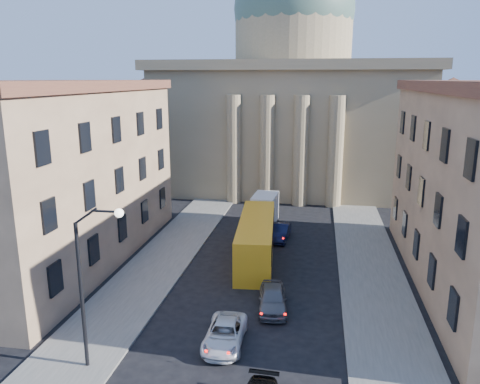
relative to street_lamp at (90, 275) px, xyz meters
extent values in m
cube|color=#595751|center=(-1.53, 10.00, -5.21)|extent=(5.00, 60.00, 0.15)
cube|color=#595751|center=(15.47, 10.00, -5.21)|extent=(5.00, 60.00, 0.15)
cube|color=#8C7A56|center=(6.97, 48.00, 2.71)|extent=(34.00, 26.00, 16.00)
cube|color=#8C7A56|center=(6.97, 48.00, 11.11)|extent=(35.50, 27.50, 1.20)
cylinder|color=#8C7A56|center=(6.97, 48.00, 14.71)|extent=(16.00, 16.00, 8.00)
sphere|color=#4E695B|center=(6.97, 48.00, 18.71)|extent=(16.40, 16.40, 16.40)
cube|color=#8C7A56|center=(-14.03, 46.00, 0.21)|extent=(13.00, 13.00, 11.00)
cone|color=brown|center=(-14.03, 46.00, 7.71)|extent=(26.02, 26.02, 4.00)
cube|color=#8C7A56|center=(27.97, 46.00, 0.21)|extent=(13.00, 13.00, 11.00)
cone|color=brown|center=(27.97, 46.00, 7.71)|extent=(26.02, 26.02, 4.00)
cylinder|color=#8C7A56|center=(0.97, 34.80, 1.21)|extent=(1.80, 1.80, 13.00)
cylinder|color=#8C7A56|center=(4.97, 34.80, 1.21)|extent=(1.80, 1.80, 13.00)
cylinder|color=#8C7A56|center=(8.97, 34.80, 1.21)|extent=(1.80, 1.80, 13.00)
cylinder|color=#8C7A56|center=(12.97, 34.80, 1.21)|extent=(1.80, 1.80, 13.00)
cube|color=tan|center=(-10.03, 14.00, 1.71)|extent=(11.00, 26.00, 14.00)
cube|color=brown|center=(-10.03, 14.00, 9.01)|extent=(11.60, 26.60, 0.80)
cylinder|color=black|center=(-0.53, 0.00, -1.29)|extent=(0.20, 0.20, 8.00)
cylinder|color=black|center=(0.02, 0.00, 3.06)|extent=(1.30, 0.12, 0.96)
cylinder|color=black|center=(1.02, 0.00, 3.36)|extent=(1.30, 0.12, 0.12)
sphere|color=white|center=(1.77, 0.00, 3.31)|extent=(0.44, 0.44, 0.44)
imported|color=silver|center=(6.17, 3.39, -4.64)|extent=(2.25, 4.71, 1.29)
imported|color=#545559|center=(8.44, 8.04, -4.51)|extent=(2.32, 4.73, 1.55)
imported|color=black|center=(7.77, 21.88, -4.56)|extent=(1.86, 4.51, 1.45)
cube|color=orange|center=(6.17, 16.76, -3.57)|extent=(3.72, 12.34, 3.43)
cube|color=black|center=(6.17, 16.76, -3.02)|extent=(3.74, 11.69, 1.22)
cylinder|color=black|center=(5.42, 12.26, -4.73)|extent=(0.42, 1.13, 1.11)
cylinder|color=black|center=(7.62, 12.44, -4.73)|extent=(0.42, 1.13, 1.11)
cylinder|color=black|center=(4.71, 21.08, -4.73)|extent=(0.42, 1.13, 1.11)
cylinder|color=black|center=(6.92, 21.26, -4.73)|extent=(0.42, 1.13, 1.11)
cube|color=silver|center=(5.63, 23.71, -4.13)|extent=(2.36, 2.45, 2.32)
cube|color=black|center=(5.57, 22.60, -3.84)|extent=(2.13, 0.24, 1.06)
cube|color=silver|center=(5.79, 26.31, -3.59)|extent=(2.56, 4.19, 3.00)
cylinder|color=black|center=(4.64, 23.38, -4.85)|extent=(0.32, 0.88, 0.87)
cylinder|color=black|center=(6.57, 23.26, -4.85)|extent=(0.32, 0.88, 0.87)
cylinder|color=black|center=(4.88, 27.24, -4.85)|extent=(0.32, 0.88, 0.87)
cylinder|color=black|center=(6.81, 27.12, -4.85)|extent=(0.32, 0.88, 0.87)
camera|label=1|loc=(11.03, -20.13, 9.55)|focal=35.00mm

